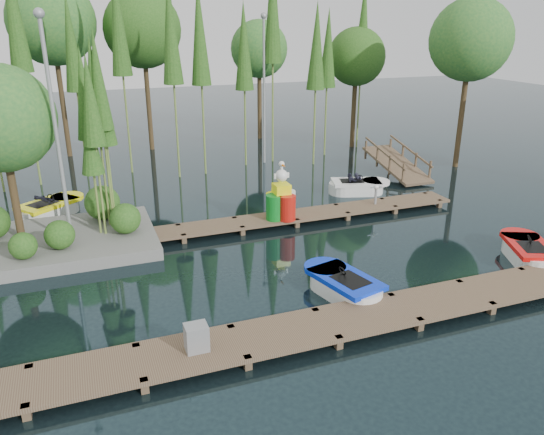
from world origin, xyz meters
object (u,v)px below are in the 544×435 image
object	(u,v)px
boat_blue	(344,286)
boat_red	(528,252)
island	(31,151)
yellow_barrel	(274,205)
utility_cabinet	(197,337)
drum_cluster	(283,202)
boat_yellow_far	(50,209)

from	to	relation	value
boat_blue	boat_red	size ratio (longest dim) A/B	0.99
island	yellow_barrel	size ratio (longest dim) A/B	7.51
boat_blue	utility_cabinet	size ratio (longest dim) A/B	4.71
boat_blue	drum_cluster	bearing A→B (deg)	72.36
drum_cluster	yellow_barrel	bearing A→B (deg)	148.35
island	boat_blue	world-z (taller)	island
boat_red	boat_blue	bearing A→B (deg)	-156.55
island	utility_cabinet	size ratio (longest dim) A/B	11.38
boat_yellow_far	drum_cluster	world-z (taller)	drum_cluster
boat_blue	boat_red	bearing A→B (deg)	-14.34
island	yellow_barrel	world-z (taller)	island
boat_red	boat_yellow_far	xyz separation A→B (m)	(-13.82, 9.31, 0.03)
yellow_barrel	boat_yellow_far	bearing A→B (deg)	153.19
yellow_barrel	drum_cluster	size ratio (longest dim) A/B	0.43
boat_yellow_far	utility_cabinet	size ratio (longest dim) A/B	4.81
boat_red	yellow_barrel	distance (m)	8.33
utility_cabinet	yellow_barrel	xyz separation A→B (m)	(4.42, 7.00, 0.15)
boat_blue	yellow_barrel	xyz separation A→B (m)	(0.08, 5.46, 0.50)
boat_blue	island	bearing A→B (deg)	126.36
boat_red	yellow_barrel	world-z (taller)	yellow_barrel
boat_blue	yellow_barrel	world-z (taller)	yellow_barrel
boat_yellow_far	yellow_barrel	xyz separation A→B (m)	(7.58, -3.83, 0.47)
utility_cabinet	yellow_barrel	bearing A→B (deg)	57.71
utility_cabinet	yellow_barrel	world-z (taller)	yellow_barrel
utility_cabinet	drum_cluster	world-z (taller)	drum_cluster
boat_red	drum_cluster	bearing A→B (deg)	162.08
boat_blue	drum_cluster	size ratio (longest dim) A/B	1.35
island	yellow_barrel	distance (m)	8.06
boat_red	drum_cluster	distance (m)	8.05
boat_blue	drum_cluster	world-z (taller)	drum_cluster
utility_cabinet	drum_cluster	xyz separation A→B (m)	(4.68, 6.84, 0.31)
island	boat_yellow_far	distance (m)	4.20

